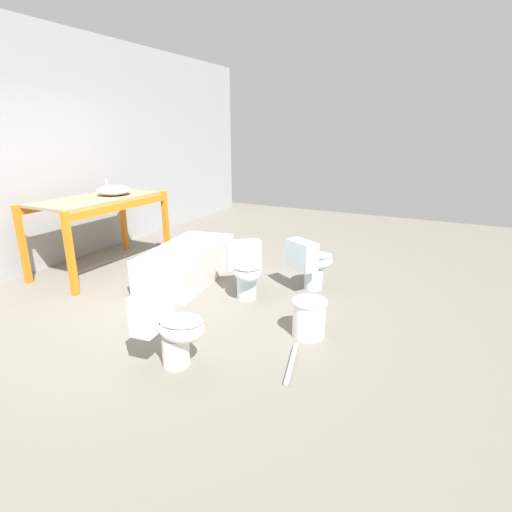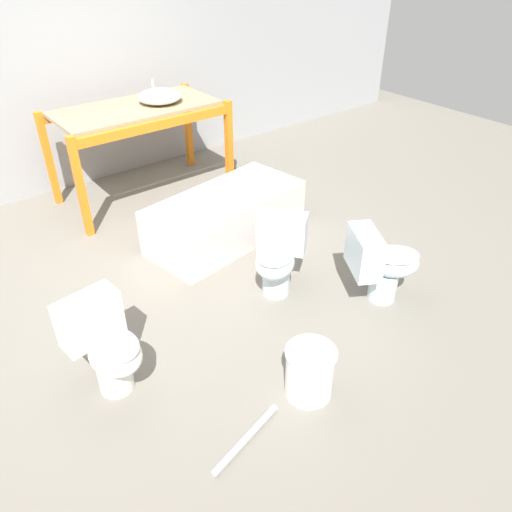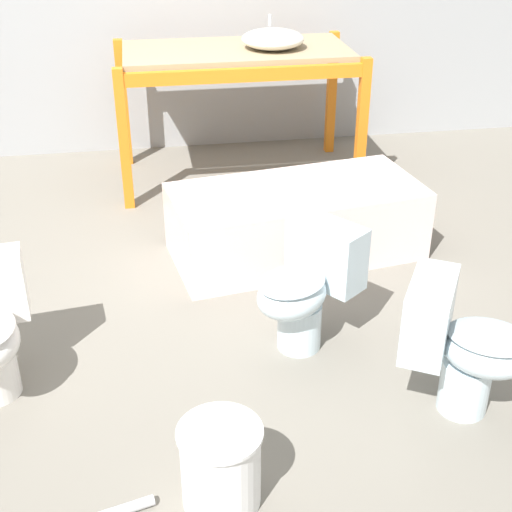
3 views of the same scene
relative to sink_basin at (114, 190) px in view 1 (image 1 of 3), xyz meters
The scene contains 10 objects.
ground_plane 1.99m from the sink_basin, 120.23° to the right, with size 12.00×12.00×0.00m, color slate.
warehouse_wall_rear 1.31m from the sink_basin, 135.17° to the left, with size 10.80×0.08×3.20m.
shelving_rack 0.34m from the sink_basin, 168.29° to the left, with size 1.76×0.93×1.00m.
sink_basin is the anchor object (origin of this frame).
bathtub_main 1.49m from the sink_basin, 93.58° to the right, with size 1.61×0.93×0.45m.
toilet_near 2.97m from the sink_basin, 127.21° to the right, with size 0.41×0.58×0.63m.
toilet_far 2.88m from the sink_basin, 83.40° to the right, with size 0.65×0.57×0.63m.
toilet_extra 2.31m from the sink_basin, 96.10° to the right, with size 0.64×0.61×0.63m.
bucket_white 3.36m from the sink_basin, 103.96° to the right, with size 0.33×0.33×0.36m.
loose_pipe 3.61m from the sink_basin, 112.51° to the right, with size 0.57×0.18×0.04m.
Camera 1 is at (-3.17, -2.79, 1.85)m, focal length 28.00 mm.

